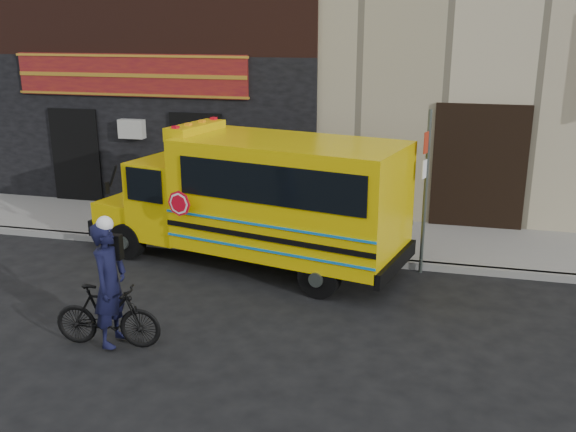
{
  "coord_description": "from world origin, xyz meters",
  "views": [
    {
      "loc": [
        3.14,
        -10.31,
        4.96
      ],
      "look_at": [
        0.15,
        1.85,
        1.19
      ],
      "focal_mm": 40.0,
      "sensor_mm": 36.0,
      "label": 1
    }
  ],
  "objects_px": {
    "bicycle": "(107,316)",
    "school_bus": "(261,197)",
    "sign_pole": "(425,186)",
    "cyclist": "(110,287)"
  },
  "relations": [
    {
      "from": "bicycle",
      "to": "cyclist",
      "type": "distance_m",
      "value": 0.49
    },
    {
      "from": "bicycle",
      "to": "cyclist",
      "type": "height_order",
      "value": "cyclist"
    },
    {
      "from": "school_bus",
      "to": "cyclist",
      "type": "height_order",
      "value": "school_bus"
    },
    {
      "from": "bicycle",
      "to": "school_bus",
      "type": "bearing_deg",
      "value": -24.82
    },
    {
      "from": "sign_pole",
      "to": "bicycle",
      "type": "relative_size",
      "value": 1.95
    },
    {
      "from": "sign_pole",
      "to": "cyclist",
      "type": "distance_m",
      "value": 6.4
    },
    {
      "from": "sign_pole",
      "to": "bicycle",
      "type": "distance_m",
      "value": 6.56
    },
    {
      "from": "school_bus",
      "to": "bicycle",
      "type": "height_order",
      "value": "school_bus"
    },
    {
      "from": "school_bus",
      "to": "cyclist",
      "type": "xyz_separation_m",
      "value": [
        -1.31,
        -3.98,
        -0.51
      ]
    },
    {
      "from": "school_bus",
      "to": "bicycle",
      "type": "relative_size",
      "value": 4.16
    }
  ]
}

